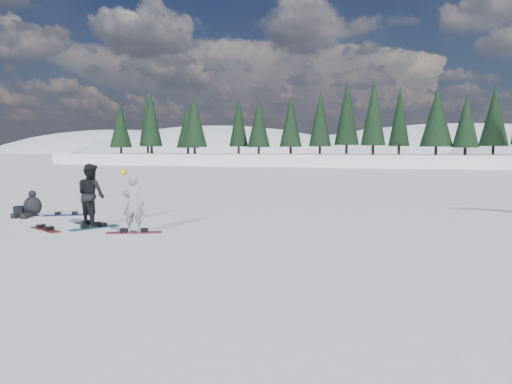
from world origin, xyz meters
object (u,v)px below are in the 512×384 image
Objects in this scene: snowboarder_woman at (133,203)px; seated_rider at (32,206)px; snowboard_loose_c at (66,215)px; snowboard_loose_b at (45,229)px; gear_bag at (21,210)px; snowboard_loose_a at (94,228)px; snowboarder_man at (91,195)px.

seated_rider is (-5.21, 1.91, -0.49)m from snowboarder_woman.
snowboard_loose_b is at bearing -91.16° from snowboard_loose_c.
gear_bag is at bearing 149.54° from seated_rider.
seated_rider is 0.74× the size of snowboard_loose_a.
snowboarder_woman is 5.57m from seated_rider.
snowboarder_man reaches higher than snowboard_loose_c.
gear_bag is 1.73m from snowboard_loose_c.
snowboard_loose_b is (-1.14, -0.70, 0.00)m from snowboard_loose_a.
gear_bag is 0.30× the size of snowboard_loose_a.
snowboarder_woman is 2.85m from snowboard_loose_b.
snowboarder_man is 3.47m from seated_rider.
snowboard_loose_b is (-2.71, -0.32, -0.82)m from snowboarder_woman.
snowboarder_woman reaches higher than gear_bag.
snowboarder_man is 1.26× the size of snowboard_loose_a.
gear_bag is (-5.91, 2.17, -0.69)m from snowboarder_woman.
snowboard_loose_c is at bearing -45.00° from snowboarder_woman.
seated_rider is 2.46× the size of gear_bag.
snowboarder_man is 4.23m from gear_bag.
gear_bag reaches higher than snowboard_loose_a.
snowboarder_woman is at bearing 32.89° from snowboard_loose_b.
seated_rider reaches higher than gear_bag.
snowboard_loose_a is at bearing -22.44° from gear_bag.
snowboarder_woman reaches higher than snowboard_loose_b.
gear_bag is at bearing 1.12° from snowboarder_man.
snowboarder_man is 1.65m from snowboard_loose_b.
snowboard_loose_a is at bearing -33.13° from seated_rider.
snowboarder_woman is at bearing -76.94° from snowboard_loose_a.
seated_rider is at bearing -20.20° from gear_bag.
snowboard_loose_a is (0.40, -0.45, -0.93)m from snowboarder_man.
snowboarder_man reaches higher than snowboard_loose_a.
snowboard_loose_b is (2.49, -2.24, -0.33)m from seated_rider.
seated_rider is 3.37m from snowboard_loose_b.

